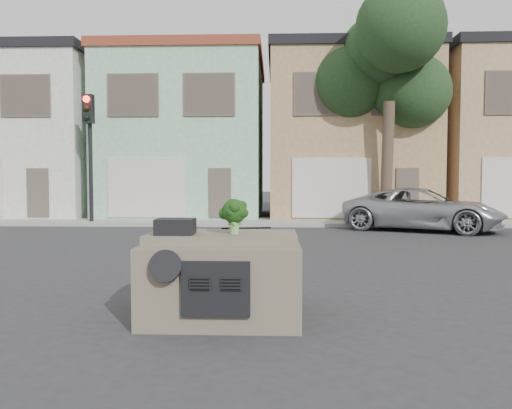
{
  "coord_description": "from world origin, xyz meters",
  "views": [
    {
      "loc": [
        0.68,
        -9.61,
        1.83
      ],
      "look_at": [
        0.3,
        0.5,
        1.3
      ],
      "focal_mm": 35.0,
      "sensor_mm": 36.0,
      "label": 1
    }
  ],
  "objects": [
    {
      "name": "townhouse_white",
      "position": [
        -11.0,
        14.5,
        3.77
      ],
      "size": [
        7.2,
        8.2,
        7.55
      ],
      "primitive_type": "cube",
      "color": "silver",
      "rests_on": "ground"
    },
    {
      "name": "traffic_signal",
      "position": [
        -6.5,
        9.5,
        2.55
      ],
      "size": [
        0.4,
        0.4,
        5.1
      ],
      "primitive_type": "cube",
      "color": "black",
      "rests_on": "ground"
    },
    {
      "name": "silver_pickup",
      "position": [
        5.87,
        8.04,
        0.0
      ],
      "size": [
        5.93,
        4.52,
        1.5
      ],
      "primitive_type": "imported",
      "rotation": [
        0.0,
        0.0,
        1.14
      ],
      "color": "#A7A9AE",
      "rests_on": "ground"
    },
    {
      "name": "broccoli",
      "position": [
        0.17,
        -3.29,
        1.35
      ],
      "size": [
        0.5,
        0.5,
        0.46
      ],
      "primitive_type": "cube",
      "rotation": [
        0.0,
        0.0,
        4.28
      ],
      "color": "black",
      "rests_on": "car_dashboard"
    },
    {
      "name": "townhouse_mint",
      "position": [
        -3.5,
        14.5,
        3.77
      ],
      "size": [
        7.2,
        8.2,
        7.55
      ],
      "primitive_type": "cube",
      "color": "#9CCEAB",
      "rests_on": "ground"
    },
    {
      "name": "townhouse_beige",
      "position": [
        11.5,
        14.5,
        3.77
      ],
      "size": [
        7.2,
        8.2,
        7.55
      ],
      "primitive_type": "cube",
      "color": "tan",
      "rests_on": "ground"
    },
    {
      "name": "sidewalk",
      "position": [
        0.0,
        10.5,
        0.07
      ],
      "size": [
        40.0,
        3.0,
        0.15
      ],
      "primitive_type": "cube",
      "color": "gray",
      "rests_on": "ground"
    },
    {
      "name": "instrument_hump",
      "position": [
        -0.58,
        -3.35,
        1.22
      ],
      "size": [
        0.48,
        0.38,
        0.2
      ],
      "primitive_type": "cube",
      "color": "black",
      "rests_on": "car_dashboard"
    },
    {
      "name": "wiper_arm",
      "position": [
        0.28,
        -2.62,
        1.13
      ],
      "size": [
        0.69,
        0.15,
        0.02
      ],
      "primitive_type": "cube",
      "rotation": [
        0.0,
        0.0,
        0.17
      ],
      "color": "black",
      "rests_on": "car_dashboard"
    },
    {
      "name": "townhouse_tan",
      "position": [
        4.0,
        14.5,
        3.77
      ],
      "size": [
        7.2,
        8.2,
        7.55
      ],
      "primitive_type": "cube",
      "color": "tan",
      "rests_on": "ground"
    },
    {
      "name": "car_dashboard",
      "position": [
        0.0,
        -3.0,
        0.56
      ],
      "size": [
        2.0,
        1.8,
        1.12
      ],
      "primitive_type": "cube",
      "color": "#6C624F",
      "rests_on": "ground"
    },
    {
      "name": "tree_near",
      "position": [
        5.0,
        9.8,
        4.25
      ],
      "size": [
        4.4,
        4.0,
        8.5
      ],
      "primitive_type": "cube",
      "color": "#213D1D",
      "rests_on": "ground"
    },
    {
      "name": "ground_plane",
      "position": [
        0.0,
        0.0,
        0.0
      ],
      "size": [
        120.0,
        120.0,
        0.0
      ],
      "primitive_type": "plane",
      "color": "#303033",
      "rests_on": "ground"
    }
  ]
}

